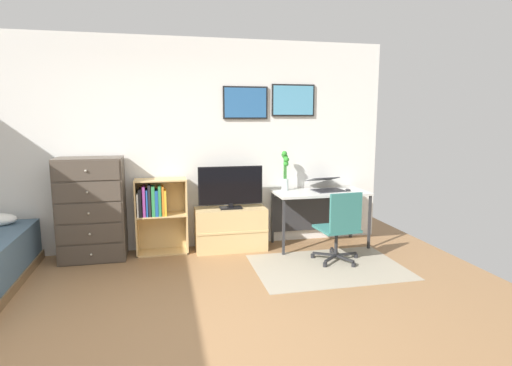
# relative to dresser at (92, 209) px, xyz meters

# --- Properties ---
(ground_plane) EXTENTS (7.20, 7.20, 0.00)m
(ground_plane) POSITION_rel_dresser_xyz_m (0.76, -2.15, -0.62)
(ground_plane) COLOR #936B44
(wall_back_with_posters) EXTENTS (6.12, 0.09, 2.70)m
(wall_back_with_posters) POSITION_rel_dresser_xyz_m (0.78, 0.27, 0.74)
(wall_back_with_posters) COLOR silver
(wall_back_with_posters) RESTS_ON ground_plane
(area_rug) EXTENTS (1.70, 1.20, 0.01)m
(area_rug) POSITION_rel_dresser_xyz_m (2.67, -0.88, -0.62)
(area_rug) COLOR #9E937F
(area_rug) RESTS_ON ground_plane
(dresser) EXTENTS (0.76, 0.46, 1.24)m
(dresser) POSITION_rel_dresser_xyz_m (0.00, 0.00, 0.00)
(dresser) COLOR #4C4238
(dresser) RESTS_ON ground_plane
(bookshelf) EXTENTS (0.63, 0.30, 0.95)m
(bookshelf) POSITION_rel_dresser_xyz_m (0.76, 0.06, -0.05)
(bookshelf) COLOR tan
(bookshelf) RESTS_ON ground_plane
(tv_stand) EXTENTS (0.91, 0.41, 0.55)m
(tv_stand) POSITION_rel_dresser_xyz_m (1.68, 0.02, -0.35)
(tv_stand) COLOR tan
(tv_stand) RESTS_ON ground_plane
(television) EXTENTS (0.83, 0.16, 0.55)m
(television) POSITION_rel_dresser_xyz_m (1.68, -0.01, 0.20)
(television) COLOR black
(television) RESTS_ON tv_stand
(desk) EXTENTS (1.22, 0.60, 0.74)m
(desk) POSITION_rel_dresser_xyz_m (2.87, -0.00, -0.02)
(desk) COLOR silver
(desk) RESTS_ON ground_plane
(office_chair) EXTENTS (0.57, 0.58, 0.86)m
(office_chair) POSITION_rel_dresser_xyz_m (2.86, -0.78, -0.16)
(office_chair) COLOR #232326
(office_chair) RESTS_ON ground_plane
(laptop) EXTENTS (0.45, 0.48, 0.17)m
(laptop) POSITION_rel_dresser_xyz_m (2.98, 0.01, 0.19)
(laptop) COLOR #333338
(laptop) RESTS_ON desk
(computer_mouse) EXTENTS (0.06, 0.10, 0.03)m
(computer_mouse) POSITION_rel_dresser_xyz_m (3.24, -0.14, 0.14)
(computer_mouse) COLOR #262628
(computer_mouse) RESTS_ON desk
(bamboo_vase) EXTENTS (0.09, 0.10, 0.53)m
(bamboo_vase) POSITION_rel_dresser_xyz_m (2.43, 0.08, 0.40)
(bamboo_vase) COLOR silver
(bamboo_vase) RESTS_ON desk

